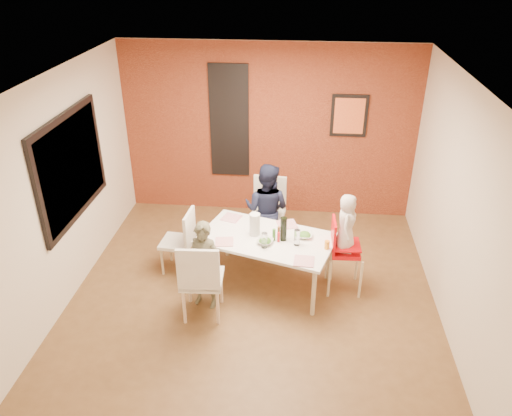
# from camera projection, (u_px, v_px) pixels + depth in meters

# --- Properties ---
(ground) EXTENTS (4.50, 4.50, 0.00)m
(ground) POSITION_uv_depth(u_px,v_px,m) (254.00, 292.00, 6.34)
(ground) COLOR brown
(ground) RESTS_ON ground
(ceiling) EXTENTS (4.50, 4.50, 0.02)m
(ceiling) POSITION_uv_depth(u_px,v_px,m) (253.00, 79.00, 5.06)
(ceiling) COLOR silver
(ceiling) RESTS_ON wall_back
(wall_back) EXTENTS (4.50, 0.02, 2.70)m
(wall_back) POSITION_uv_depth(u_px,v_px,m) (268.00, 131.00, 7.68)
(wall_back) COLOR beige
(wall_back) RESTS_ON ground
(wall_front) EXTENTS (4.50, 0.02, 2.70)m
(wall_front) POSITION_uv_depth(u_px,v_px,m) (222.00, 333.00, 3.73)
(wall_front) COLOR beige
(wall_front) RESTS_ON ground
(wall_left) EXTENTS (0.02, 4.50, 2.70)m
(wall_left) POSITION_uv_depth(u_px,v_px,m) (65.00, 189.00, 5.90)
(wall_left) COLOR beige
(wall_left) RESTS_ON ground
(wall_right) EXTENTS (0.02, 4.50, 2.70)m
(wall_right) POSITION_uv_depth(u_px,v_px,m) (456.00, 206.00, 5.51)
(wall_right) COLOR beige
(wall_right) RESTS_ON ground
(brick_accent_wall) EXTENTS (4.50, 0.02, 2.70)m
(brick_accent_wall) POSITION_uv_depth(u_px,v_px,m) (268.00, 132.00, 7.66)
(brick_accent_wall) COLOR maroon
(brick_accent_wall) RESTS_ON ground
(picture_window_frame) EXTENTS (0.05, 1.70, 1.30)m
(picture_window_frame) POSITION_uv_depth(u_px,v_px,m) (71.00, 167.00, 5.98)
(picture_window_frame) COLOR black
(picture_window_frame) RESTS_ON wall_left
(picture_window_pane) EXTENTS (0.02, 1.55, 1.15)m
(picture_window_pane) POSITION_uv_depth(u_px,v_px,m) (72.00, 167.00, 5.97)
(picture_window_pane) COLOR black
(picture_window_pane) RESTS_ON wall_left
(glassblock_strip) EXTENTS (0.55, 0.03, 1.70)m
(glassblock_strip) POSITION_uv_depth(u_px,v_px,m) (229.00, 122.00, 7.63)
(glassblock_strip) COLOR silver
(glassblock_strip) RESTS_ON wall_back
(glassblock_surround) EXTENTS (0.60, 0.03, 1.76)m
(glassblock_surround) POSITION_uv_depth(u_px,v_px,m) (229.00, 122.00, 7.62)
(glassblock_surround) COLOR black
(glassblock_surround) RESTS_ON wall_back
(art_print_frame) EXTENTS (0.54, 0.03, 0.64)m
(art_print_frame) POSITION_uv_depth(u_px,v_px,m) (349.00, 116.00, 7.39)
(art_print_frame) COLOR black
(art_print_frame) RESTS_ON wall_back
(art_print_canvas) EXTENTS (0.44, 0.01, 0.54)m
(art_print_canvas) POSITION_uv_depth(u_px,v_px,m) (349.00, 116.00, 7.38)
(art_print_canvas) COLOR orange
(art_print_canvas) RESTS_ON wall_back
(dining_table) EXTENTS (1.83, 1.35, 0.68)m
(dining_table) POSITION_uv_depth(u_px,v_px,m) (267.00, 242.00, 6.23)
(dining_table) COLOR white
(dining_table) RESTS_ON ground
(chair_near) EXTENTS (0.50, 0.50, 1.03)m
(chair_near) POSITION_uv_depth(u_px,v_px,m) (201.00, 278.00, 5.64)
(chair_near) COLOR silver
(chair_near) RESTS_ON ground
(chair_far) EXTENTS (0.51, 0.51, 1.01)m
(chair_far) POSITION_uv_depth(u_px,v_px,m) (268.00, 208.00, 7.13)
(chair_far) COLOR silver
(chair_far) RESTS_ON ground
(chair_left) EXTENTS (0.44, 0.44, 0.89)m
(chair_left) POSITION_uv_depth(u_px,v_px,m) (182.00, 238.00, 6.55)
(chair_left) COLOR white
(chair_left) RESTS_ON ground
(high_chair) EXTENTS (0.43, 0.43, 0.99)m
(high_chair) POSITION_uv_depth(u_px,v_px,m) (342.00, 248.00, 6.14)
(high_chair) COLOR red
(high_chair) RESTS_ON ground
(child_near) EXTENTS (0.47, 0.36, 1.13)m
(child_near) POSITION_uv_depth(u_px,v_px,m) (204.00, 265.00, 5.87)
(child_near) COLOR #514E3A
(child_near) RESTS_ON ground
(child_far) EXTENTS (0.78, 0.68, 1.35)m
(child_far) POSITION_uv_depth(u_px,v_px,m) (267.00, 210.00, 6.86)
(child_far) COLOR black
(child_far) RESTS_ON ground
(toddler) EXTENTS (0.28, 0.39, 0.75)m
(toddler) POSITION_uv_depth(u_px,v_px,m) (346.00, 223.00, 5.97)
(toddler) COLOR beige
(toddler) RESTS_ON high_chair
(plate_near_left) EXTENTS (0.25, 0.25, 0.01)m
(plate_near_left) POSITION_uv_depth(u_px,v_px,m) (224.00, 242.00, 6.10)
(plate_near_left) COLOR white
(plate_near_left) RESTS_ON dining_table
(plate_far_mid) EXTENTS (0.30, 0.30, 0.01)m
(plate_far_mid) POSITION_uv_depth(u_px,v_px,m) (287.00, 224.00, 6.48)
(plate_far_mid) COLOR white
(plate_far_mid) RESTS_ON dining_table
(plate_near_right) EXTENTS (0.24, 0.24, 0.01)m
(plate_near_right) POSITION_uv_depth(u_px,v_px,m) (304.00, 261.00, 5.73)
(plate_near_right) COLOR white
(plate_near_right) RESTS_ON dining_table
(plate_far_left) EXTENTS (0.29, 0.29, 0.01)m
(plate_far_left) POSITION_uv_depth(u_px,v_px,m) (231.00, 218.00, 6.63)
(plate_far_left) COLOR white
(plate_far_left) RESTS_ON dining_table
(salad_bowl_a) EXTENTS (0.24, 0.24, 0.05)m
(salad_bowl_a) POSITION_uv_depth(u_px,v_px,m) (265.00, 241.00, 6.07)
(salad_bowl_a) COLOR silver
(salad_bowl_a) RESTS_ON dining_table
(salad_bowl_b) EXTENTS (0.20, 0.20, 0.05)m
(salad_bowl_b) POSITION_uv_depth(u_px,v_px,m) (305.00, 235.00, 6.20)
(salad_bowl_b) COLOR white
(salad_bowl_b) RESTS_ON dining_table
(wine_bottle) EXTENTS (0.08, 0.08, 0.31)m
(wine_bottle) POSITION_uv_depth(u_px,v_px,m) (284.00, 229.00, 6.08)
(wine_bottle) COLOR black
(wine_bottle) RESTS_ON dining_table
(wine_glass_a) EXTENTS (0.07, 0.07, 0.20)m
(wine_glass_a) POSITION_uv_depth(u_px,v_px,m) (264.00, 240.00, 5.95)
(wine_glass_a) COLOR white
(wine_glass_a) RESTS_ON dining_table
(wine_glass_b) EXTENTS (0.07, 0.07, 0.21)m
(wine_glass_b) POSITION_uv_depth(u_px,v_px,m) (297.00, 237.00, 6.00)
(wine_glass_b) COLOR white
(wine_glass_b) RESTS_ON dining_table
(paper_towel_roll) EXTENTS (0.13, 0.13, 0.29)m
(paper_towel_roll) POSITION_uv_depth(u_px,v_px,m) (255.00, 224.00, 6.19)
(paper_towel_roll) COLOR silver
(paper_towel_roll) RESTS_ON dining_table
(condiment_red) EXTENTS (0.03, 0.03, 0.13)m
(condiment_red) POSITION_uv_depth(u_px,v_px,m) (278.00, 237.00, 6.08)
(condiment_red) COLOR red
(condiment_red) RESTS_ON dining_table
(condiment_green) EXTENTS (0.04, 0.04, 0.16)m
(condiment_green) POSITION_uv_depth(u_px,v_px,m) (274.00, 235.00, 6.11)
(condiment_green) COLOR #367326
(condiment_green) RESTS_ON dining_table
(condiment_brown) EXTENTS (0.03, 0.03, 0.13)m
(condiment_brown) POSITION_uv_depth(u_px,v_px,m) (279.00, 232.00, 6.20)
(condiment_brown) COLOR brown
(condiment_brown) RESTS_ON dining_table
(sippy_cup) EXTENTS (0.06, 0.06, 0.11)m
(sippy_cup) POSITION_uv_depth(u_px,v_px,m) (327.00, 245.00, 5.95)
(sippy_cup) COLOR orange
(sippy_cup) RESTS_ON dining_table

